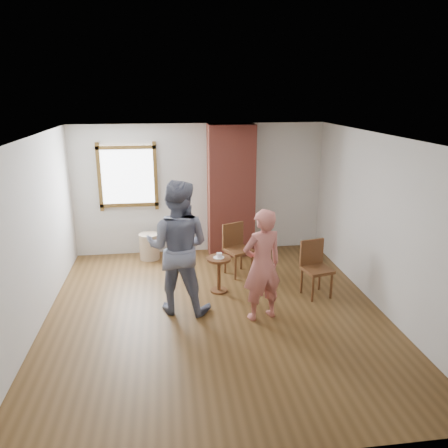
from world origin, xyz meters
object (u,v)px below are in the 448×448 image
(dining_chair_left, at_px, (236,246))
(man, at_px, (178,247))
(stoneware_crock, at_px, (150,246))
(side_table, at_px, (219,269))
(person_pink, at_px, (262,265))
(dining_chair_right, at_px, (315,265))

(dining_chair_left, relative_size, man, 0.46)
(stoneware_crock, bearing_deg, dining_chair_left, -30.59)
(dining_chair_left, relative_size, side_table, 1.54)
(man, xyz_separation_m, person_pink, (1.17, -0.42, -0.18))
(stoneware_crock, xyz_separation_m, man, (0.51, -2.19, 0.75))
(dining_chair_right, relative_size, side_table, 1.51)
(dining_chair_left, height_order, side_table, dining_chair_left)
(dining_chair_right, distance_m, side_table, 1.56)
(stoneware_crock, bearing_deg, man, -76.95)
(dining_chair_left, height_order, person_pink, person_pink)
(dining_chair_left, distance_m, side_table, 0.84)
(dining_chair_right, xyz_separation_m, side_table, (-1.53, 0.29, -0.10))
(side_table, bearing_deg, stoneware_crock, 125.29)
(dining_chair_right, bearing_deg, dining_chair_left, 124.61)
(dining_chair_left, bearing_deg, man, -154.00)
(man, bearing_deg, stoneware_crock, -59.66)
(side_table, distance_m, person_pink, 1.15)
(dining_chair_left, xyz_separation_m, dining_chair_right, (1.12, -1.02, -0.01))
(man, bearing_deg, dining_chair_right, -156.51)
(dining_chair_left, bearing_deg, stoneware_crock, 126.00)
(dining_chair_left, xyz_separation_m, person_pink, (0.10, -1.67, 0.31))
(stoneware_crock, distance_m, person_pink, 3.16)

